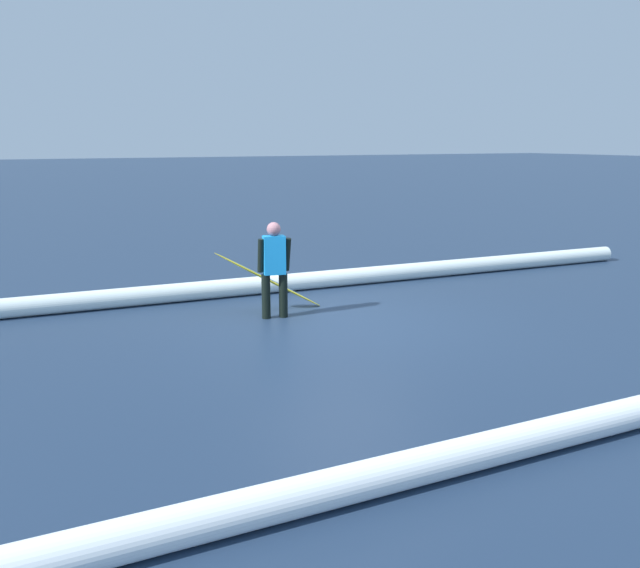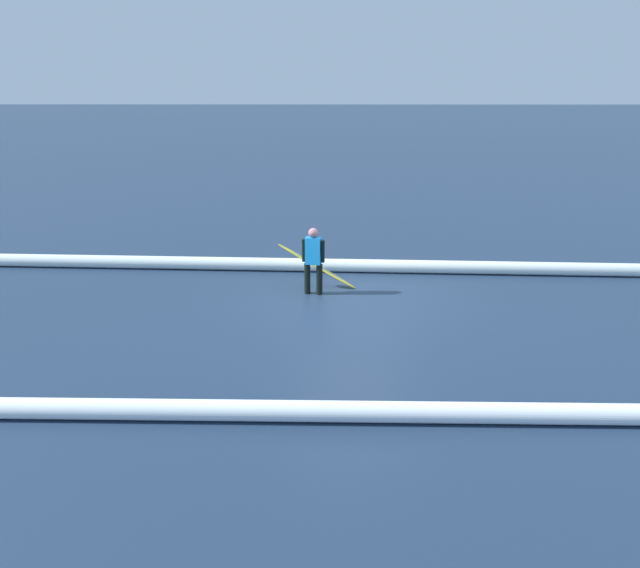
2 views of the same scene
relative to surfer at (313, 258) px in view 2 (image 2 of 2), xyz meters
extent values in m
plane|color=#1F314B|center=(-0.84, 0.77, -0.86)|extent=(188.91, 188.91, 0.00)
cylinder|color=black|center=(0.14, -0.03, -0.50)|extent=(0.14, 0.14, 0.71)
cylinder|color=black|center=(-0.14, 0.03, -0.50)|extent=(0.14, 0.14, 0.71)
cube|color=#198CD8|center=(0.00, 0.00, 0.16)|extent=(0.37, 0.26, 0.61)
sphere|color=#986871|center=(0.00, 0.00, 0.57)|extent=(0.22, 0.22, 0.22)
cylinder|color=black|center=(0.21, -0.04, 0.16)|extent=(0.09, 0.14, 0.54)
cylinder|color=black|center=(-0.21, 0.04, 0.16)|extent=(0.09, 0.18, 0.54)
ellipsoid|color=yellow|center=(-0.08, -0.42, -0.34)|extent=(1.86, 0.36, 1.08)
ellipsoid|color=blue|center=(-0.08, -0.42, -0.33)|extent=(1.49, 0.19, 0.88)
cylinder|color=white|center=(1.85, -1.78, -0.69)|extent=(21.64, 1.37, 0.33)
cylinder|color=white|center=(-1.56, 5.44, -0.70)|extent=(22.10, 0.61, 0.31)
camera|label=1|loc=(3.99, 9.57, 1.95)|focal=37.52mm
camera|label=2|loc=(-0.23, 13.15, 3.88)|focal=34.41mm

